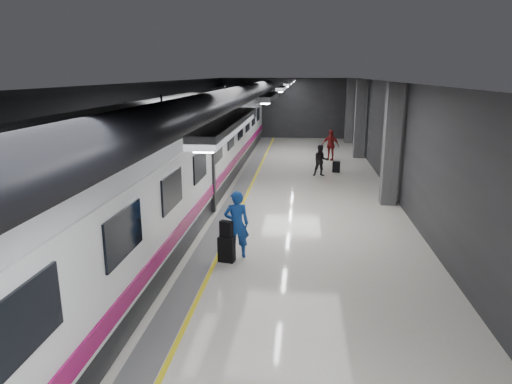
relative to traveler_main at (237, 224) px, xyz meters
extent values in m
plane|color=silver|center=(0.43, 3.76, -0.93)|extent=(40.00, 40.00, 0.00)
cube|color=black|center=(0.43, 3.76, 3.57)|extent=(10.00, 40.00, 0.02)
cube|color=#28282B|center=(0.43, 23.76, 1.32)|extent=(10.00, 0.02, 4.50)
cube|color=#28282B|center=(-4.57, 3.76, 1.32)|extent=(0.02, 40.00, 4.50)
cube|color=#28282B|center=(5.43, 3.76, 1.32)|extent=(0.02, 40.00, 4.50)
cube|color=slate|center=(-0.92, 3.76, -0.92)|extent=(0.65, 39.80, 0.01)
cube|color=yellow|center=(-0.52, 3.76, -0.92)|extent=(0.10, 39.80, 0.01)
cylinder|color=black|center=(-0.87, 3.76, 3.02)|extent=(0.80, 38.00, 0.80)
cube|color=silver|center=(1.03, -7.24, 3.47)|extent=(0.22, 2.60, 0.10)
cube|color=silver|center=(1.03, -2.24, 3.47)|extent=(0.22, 2.60, 0.10)
cube|color=silver|center=(1.03, 2.76, 3.47)|extent=(0.22, 2.60, 0.10)
cube|color=silver|center=(1.03, 7.76, 3.47)|extent=(0.22, 2.60, 0.10)
cube|color=silver|center=(1.03, 12.76, 3.47)|extent=(0.22, 2.60, 0.10)
cube|color=silver|center=(1.03, 17.76, 3.47)|extent=(0.22, 2.60, 0.10)
cube|color=silver|center=(1.03, 21.76, 3.47)|extent=(0.22, 2.60, 0.10)
cube|color=#515154|center=(4.98, 5.76, 1.32)|extent=(0.55, 0.55, 4.50)
cube|color=#515154|center=(4.98, 15.76, 1.32)|extent=(0.55, 0.55, 4.50)
cube|color=#515154|center=(4.98, 21.76, 1.32)|extent=(0.55, 0.55, 4.50)
cube|color=black|center=(-2.82, 3.76, -0.58)|extent=(2.80, 38.00, 0.60)
cube|color=white|center=(-2.82, 3.76, 0.82)|extent=(2.90, 38.00, 2.20)
cylinder|color=white|center=(-2.82, 3.76, 1.77)|extent=(2.80, 38.00, 2.80)
cube|color=#8C0C50|center=(-1.35, 3.76, 0.02)|extent=(0.04, 38.00, 0.35)
cube|color=black|center=(-2.82, 3.76, 1.07)|extent=(3.05, 0.25, 3.80)
cube|color=black|center=(-1.35, -7.24, 1.22)|extent=(0.05, 1.60, 0.85)
cube|color=black|center=(-1.35, -4.24, 1.22)|extent=(0.05, 1.60, 0.85)
cube|color=black|center=(-1.35, -1.24, 1.22)|extent=(0.05, 1.60, 0.85)
cube|color=black|center=(-1.35, 1.76, 1.22)|extent=(0.05, 1.60, 0.85)
cube|color=black|center=(-1.35, 4.76, 1.22)|extent=(0.05, 1.60, 0.85)
cube|color=black|center=(-1.35, 7.76, 1.22)|extent=(0.05, 1.60, 0.85)
cube|color=black|center=(-1.35, 10.76, 1.22)|extent=(0.05, 1.60, 0.85)
cube|color=black|center=(-1.35, 13.76, 1.22)|extent=(0.05, 1.60, 0.85)
cube|color=black|center=(-1.35, 16.76, 1.22)|extent=(0.05, 1.60, 0.85)
cube|color=black|center=(-1.35, 19.76, 1.22)|extent=(0.05, 1.60, 0.85)
imported|color=blue|center=(0.00, 0.00, 0.00)|extent=(0.77, 0.60, 1.86)
cube|color=black|center=(-0.22, -0.33, -0.59)|extent=(0.47, 0.34, 0.69)
cube|color=black|center=(-0.23, -0.33, -0.02)|extent=(0.37, 0.27, 0.44)
imported|color=black|center=(2.61, 10.37, -0.17)|extent=(0.81, 0.67, 1.52)
imported|color=maroon|center=(3.29, 14.68, -0.06)|extent=(1.10, 0.82, 1.73)
cube|color=black|center=(3.42, 11.35, -0.65)|extent=(0.40, 0.29, 0.55)
camera|label=1|loc=(1.70, -11.46, 3.92)|focal=32.00mm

